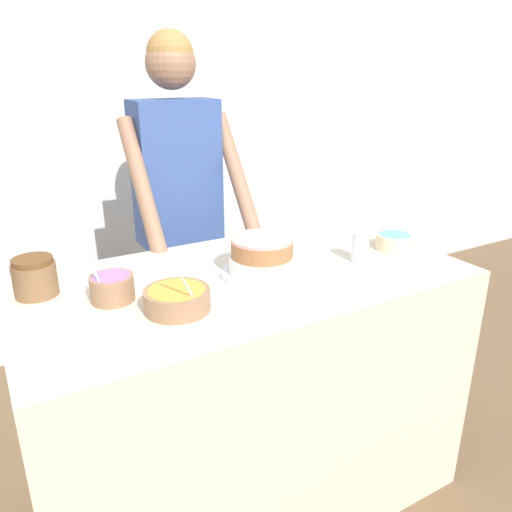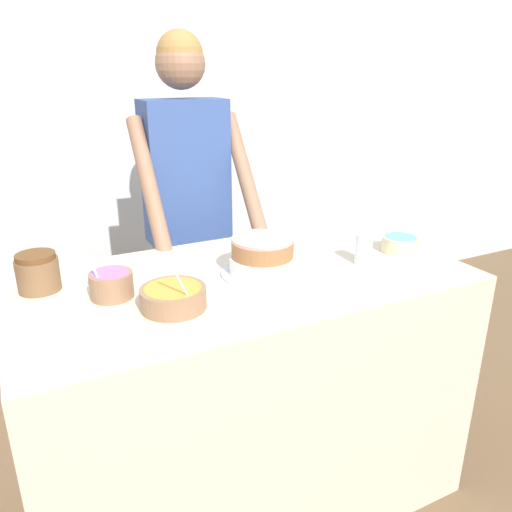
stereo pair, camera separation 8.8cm
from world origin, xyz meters
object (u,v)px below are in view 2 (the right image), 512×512
Objects in this scene: frosting_bowl_purple at (111,284)px; stoneware_jar at (38,272)px; ceramic_plate at (69,334)px; person_baker at (187,190)px; drinking_glass at (363,249)px; frosting_bowl_orange at (173,297)px; cake at (262,258)px; frosting_bowl_blue at (400,243)px.

stoneware_jar is at bearing 141.30° from frosting_bowl_purple.
stoneware_jar is (-0.04, 0.36, 0.06)m from ceramic_plate.
person_baker is at bearing 37.39° from stoneware_jar.
stoneware_jar is at bearing 165.50° from drinking_glass.
frosting_bowl_orange is 0.47m from stoneware_jar.
ceramic_plate is at bearing -167.19° from cake.
cake reaches higher than ceramic_plate.
frosting_bowl_blue is at bearing -52.21° from person_baker.
frosting_bowl_orange is 1.48× the size of stoneware_jar.
stoneware_jar is (-0.20, 0.16, 0.02)m from frosting_bowl_purple.
cake is 2.17× the size of stoneware_jar.
ceramic_plate is (-0.65, -0.89, -0.14)m from person_baker.
person_baker is 12.60× the size of frosting_bowl_purple.
frosting_bowl_orange is (-0.35, -0.85, -0.11)m from person_baker.
ceramic_plate is (-0.66, -0.15, -0.06)m from cake.
frosting_bowl_orange is (0.15, -0.16, -0.01)m from frosting_bowl_purple.
drinking_glass is 1.12m from stoneware_jar.
frosting_bowl_purple is 1.07× the size of stoneware_jar.
frosting_bowl_blue is at bearing 4.75° from frosting_bowl_orange.
frosting_bowl_blue is 1.08× the size of stoneware_jar.
drinking_glass is (0.38, -0.07, -0.01)m from cake.
frosting_bowl_purple is at bearing -125.71° from person_baker.
drinking_glass is 0.85× the size of stoneware_jar.
cake is at bearing 169.16° from drinking_glass.
person_baker is at bearing 67.80° from frosting_bowl_orange.
person_baker is 7.71× the size of ceramic_plate.
drinking_glass is (0.74, 0.04, 0.02)m from frosting_bowl_orange.
ceramic_plate is at bearing -128.08° from frosting_bowl_purple.
person_baker reaches higher than ceramic_plate.
frosting_bowl_purple is 0.26m from stoneware_jar.
stoneware_jar is at bearing 137.32° from frosting_bowl_orange.
person_baker reaches higher than frosting_bowl_purple.
frosting_bowl_purple reaches higher than drinking_glass.
stoneware_jar is (-0.35, 0.32, 0.02)m from frosting_bowl_orange.
frosting_bowl_blue is (1.10, -0.08, -0.01)m from frosting_bowl_purple.
frosting_bowl_blue is 1.32m from stoneware_jar.
person_baker is 12.51× the size of frosting_bowl_blue.
cake is at bearing -89.23° from person_baker.
person_baker reaches higher than stoneware_jar.
cake is at bearing 176.69° from frosting_bowl_blue.
drinking_glass is 1.05m from ceramic_plate.
frosting_bowl_blue is at bearing -10.58° from stoneware_jar.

